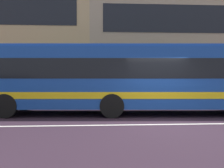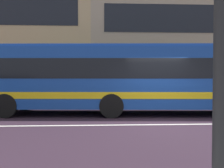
% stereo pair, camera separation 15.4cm
% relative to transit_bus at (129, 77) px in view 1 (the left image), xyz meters
% --- Properties ---
extents(ground_plane, '(160.00, 160.00, 0.00)m').
position_rel_transit_bus_xyz_m(ground_plane, '(0.99, -2.61, -1.70)').
color(ground_plane, '#2F1F2D').
extents(lane_centre_line, '(60.00, 0.16, 0.01)m').
position_rel_transit_bus_xyz_m(lane_centre_line, '(0.99, -2.61, -1.69)').
color(lane_centre_line, silver).
rests_on(lane_centre_line, ground_plane).
extents(hedge_row_far, '(14.77, 1.10, 1.19)m').
position_rel_transit_bus_xyz_m(hedge_row_far, '(0.28, 3.99, -1.10)').
color(hedge_row_far, '#204428').
rests_on(hedge_row_far, ground_plane).
extents(apartment_block_right, '(24.24, 8.36, 10.22)m').
position_rel_transit_bus_xyz_m(apartment_block_right, '(10.18, 11.14, 3.41)').
color(apartment_block_right, tan).
rests_on(apartment_block_right, ground_plane).
extents(transit_bus, '(12.46, 3.23, 3.07)m').
position_rel_transit_bus_xyz_m(transit_bus, '(0.00, 0.00, 0.00)').
color(transit_bus, '#184196').
rests_on(transit_bus, ground_plane).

